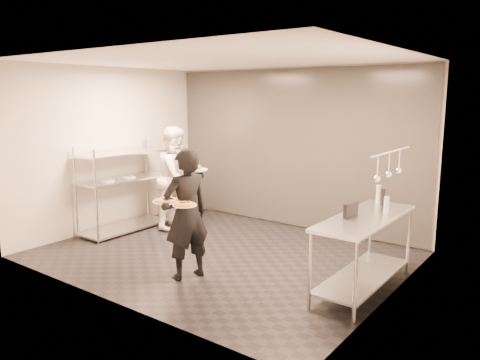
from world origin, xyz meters
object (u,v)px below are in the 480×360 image
Objects in this scene: chef at (177,178)px; bottle_dark at (383,197)px; bottle_clear at (386,205)px; waiter at (186,214)px; salad_plate at (196,168)px; pos_monitor at (351,210)px; pizza_plate_near at (167,201)px; pizza_plate_far at (185,204)px; pass_rack at (124,187)px; prep_counter at (364,240)px; bottle_green at (379,194)px.

chef is 8.21× the size of bottle_dark.
waiter is at bearing -149.43° from bottle_clear.
salad_plate is 1.27× the size of pos_monitor.
chef is at bearing 179.89° from bottle_dark.
chef reaches higher than pizza_plate_near.
pizza_plate_far is 0.94× the size of salad_plate.
salad_plate is (-0.05, 0.25, 0.55)m from waiter.
chef is 5.11× the size of pizza_plate_near.
waiter is at bearing -21.92° from pass_rack.
pass_rack is 2.83m from pizza_plate_far.
prep_counter is 7.51× the size of pos_monitor.
waiter is 0.37m from pizza_plate_far.
waiter is (2.36, -0.95, 0.07)m from pass_rack.
pass_rack reaches higher than bottle_dark.
pizza_plate_far is at bearing -3.74° from pizza_plate_near.
pizza_plate_near reaches higher than prep_counter.
pizza_plate_near is at bearing -155.37° from chef.
waiter reaches higher than pass_rack.
chef is (-1.76, 1.63, 0.06)m from waiter.
bottle_clear is at bearing 33.20° from pizza_plate_near.
pos_monitor is (1.90, 0.54, -0.38)m from salad_plate.
bottle_green is at bearing 100.48° from prep_counter.
pos_monitor is at bearing -120.01° from chef.
pizza_plate_near is at bearing -98.31° from salad_plate.
waiter reaches higher than bottle_clear.
waiter is 2.02m from pos_monitor.
pass_rack reaches higher than bottle_green.
chef is 6.26× the size of pizza_plate_far.
waiter is (-1.97, -0.95, 0.21)m from prep_counter.
bottle_dark is at bearing 8.94° from pass_rack.
bottle_green is at bearing 152.86° from waiter.
bottle_green is at bearing 45.35° from pizza_plate_near.
bottle_clear is (4.47, 0.29, 0.25)m from pass_rack.
chef is 7.47× the size of pos_monitor.
pizza_plate_far is at bearing -62.50° from salad_plate.
bottle_green reaches higher than prep_counter.
pos_monitor is 0.83m from bottle_dark.
chef reaches higher than prep_counter.
pizza_plate_near is 1.53× the size of bottle_green.
bottle_dark is (1.92, 1.62, 0.19)m from waiter.
waiter is at bearing 130.10° from pizza_plate_far.
bottle_green is (-0.15, 0.80, 0.41)m from prep_counter.
pass_rack is at bearing -171.06° from bottle_dark.
waiter is 4.79× the size of pizza_plate_near.
prep_counter is 9.00× the size of bottle_clear.
pass_rack is 4.22m from pos_monitor.
chef is (-3.73, 0.68, 0.27)m from prep_counter.
salad_plate reaches higher than pizza_plate_far.
waiter reaches higher than bottle_dark.
waiter reaches higher than pizza_plate_far.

